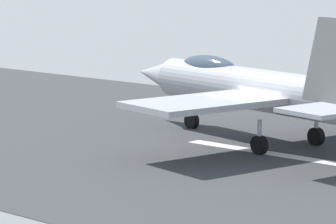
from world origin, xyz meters
TOP-DOWN VIEW (x-y plane):
  - ground_plane at (0.00, 0.00)m, footprint 400.00×400.00m
  - runway_strip at (-0.02, 0.00)m, footprint 240.00×26.00m
  - fighter_jet at (0.59, -1.51)m, footprint 16.61×14.03m

SIDE VIEW (x-z plane):
  - ground_plane at x=0.00m, z-range 0.00..0.00m
  - runway_strip at x=-0.02m, z-range 0.00..0.02m
  - fighter_jet at x=0.59m, z-range -0.41..5.14m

